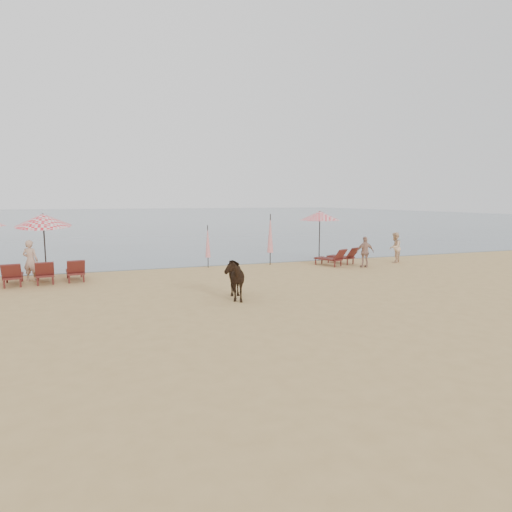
% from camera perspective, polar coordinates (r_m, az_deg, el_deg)
% --- Properties ---
extents(ground, '(120.00, 120.00, 0.00)m').
position_cam_1_polar(ground, '(11.80, 8.18, -8.32)').
color(ground, tan).
rests_on(ground, ground).
extents(sea, '(160.00, 140.00, 0.06)m').
position_cam_1_polar(sea, '(90.26, -16.09, 5.19)').
color(sea, '#51606B').
rests_on(sea, ground).
extents(lounger_cluster_left, '(2.99, 1.98, 0.62)m').
position_cam_1_polar(lounger_cluster_left, '(18.31, -26.32, -1.99)').
color(lounger_cluster_left, '#5B2315').
rests_on(lounger_cluster_left, ground).
extents(lounger_cluster_right, '(2.13, 2.10, 0.59)m').
position_cam_1_polar(lounger_cluster_right, '(21.50, 10.89, -0.09)').
color(lounger_cluster_right, '#5B2315').
rests_on(lounger_cluster_right, ground).
extents(umbrella_open_left_b, '(2.15, 2.19, 2.74)m').
position_cam_1_polar(umbrella_open_left_b, '(19.72, -26.52, 4.31)').
color(umbrella_open_left_b, black).
rests_on(umbrella_open_left_b, ground).
extents(umbrella_open_right, '(2.14, 2.14, 2.61)m').
position_cam_1_polar(umbrella_open_right, '(23.23, 8.51, 5.33)').
color(umbrella_open_right, black).
rests_on(umbrella_open_right, ground).
extents(umbrella_closed_left, '(0.25, 0.25, 2.02)m').
position_cam_1_polar(umbrella_closed_left, '(20.31, -6.45, 1.92)').
color(umbrella_closed_left, black).
rests_on(umbrella_closed_left, ground).
extents(umbrella_closed_right, '(0.31, 0.31, 2.52)m').
position_cam_1_polar(umbrella_closed_right, '(21.06, 1.92, 3.00)').
color(umbrella_closed_right, black).
rests_on(umbrella_closed_right, ground).
extents(cow, '(0.94, 1.73, 1.40)m').
position_cam_1_polar(cow, '(13.85, -3.19, -2.91)').
color(cow, black).
rests_on(cow, ground).
extents(beachgoer_left, '(0.70, 0.59, 1.64)m').
position_cam_1_polar(beachgoer_left, '(19.09, -27.86, -0.54)').
color(beachgoer_left, tan).
rests_on(beachgoer_left, ground).
extents(beachgoer_right_a, '(0.95, 0.93, 1.55)m').
position_cam_1_polar(beachgoer_right_a, '(23.03, 18.02, 1.09)').
color(beachgoer_right_a, '#E1B58D').
rests_on(beachgoer_right_a, ground).
extents(beachgoer_right_b, '(0.91, 0.50, 1.47)m').
position_cam_1_polar(beachgoer_right_b, '(20.95, 14.34, 0.52)').
color(beachgoer_right_b, tan).
rests_on(beachgoer_right_b, ground).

